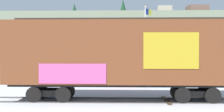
{
  "coord_description": "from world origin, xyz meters",
  "views": [
    {
      "loc": [
        -0.49,
        -16.37,
        3.03
      ],
      "look_at": [
        -0.91,
        0.73,
        2.67
      ],
      "focal_mm": 44.03,
      "sensor_mm": 36.0,
      "label": 1
    }
  ],
  "objects_px": {
    "freight_car": "(122,54)",
    "parked_car_blue": "(55,76)",
    "flagpole": "(146,33)",
    "parked_car_red": "(121,76)"
  },
  "relations": [
    {
      "from": "parked_car_red",
      "to": "freight_car",
      "type": "bearing_deg",
      "value": -89.99
    },
    {
      "from": "flagpole",
      "to": "parked_car_blue",
      "type": "distance_m",
      "value": 11.62
    },
    {
      "from": "freight_car",
      "to": "flagpole",
      "type": "distance_m",
      "value": 14.17
    },
    {
      "from": "freight_car",
      "to": "parked_car_blue",
      "type": "height_order",
      "value": "freight_car"
    },
    {
      "from": "freight_car",
      "to": "parked_car_blue",
      "type": "bearing_deg",
      "value": 129.45
    },
    {
      "from": "freight_car",
      "to": "flagpole",
      "type": "bearing_deg",
      "value": 78.51
    },
    {
      "from": "freight_car",
      "to": "flagpole",
      "type": "height_order",
      "value": "flagpole"
    },
    {
      "from": "freight_car",
      "to": "parked_car_red",
      "type": "distance_m",
      "value": 7.23
    },
    {
      "from": "flagpole",
      "to": "parked_car_blue",
      "type": "bearing_deg",
      "value": -141.12
    },
    {
      "from": "flagpole",
      "to": "parked_car_blue",
      "type": "relative_size",
      "value": 1.86
    }
  ]
}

